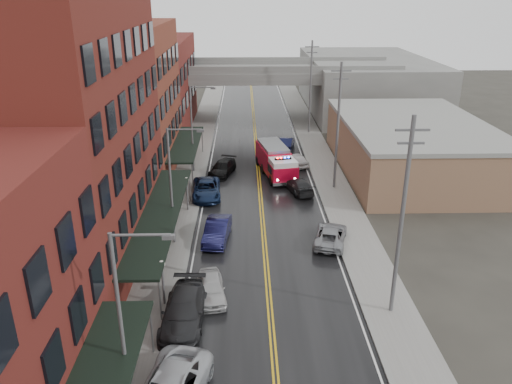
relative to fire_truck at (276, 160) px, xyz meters
name	(u,v)px	position (x,y,z in m)	size (l,w,h in m)	color
road	(262,210)	(-1.78, -8.96, -1.59)	(11.00, 160.00, 0.02)	black
sidewalk_left	(178,210)	(-9.08, -8.96, -1.53)	(3.00, 160.00, 0.15)	slate
sidewalk_right	(345,209)	(5.52, -8.96, -1.53)	(3.00, 160.00, 0.15)	slate
curb_left	(197,210)	(-7.43, -8.96, -1.53)	(0.30, 160.00, 0.15)	gray
curb_right	(326,209)	(3.87, -8.96, -1.53)	(0.30, 160.00, 0.15)	gray
brick_building_b	(67,133)	(-15.08, -15.96, 7.40)	(9.00, 20.00, 18.00)	#5D1918
brick_building_c	(126,101)	(-15.08, 1.54, 5.90)	(9.00, 15.00, 15.00)	brown
brick_building_far	(156,85)	(-15.08, 19.04, 4.40)	(9.00, 20.00, 12.00)	maroon
tan_building	(411,148)	(14.22, 1.04, 0.90)	(14.00, 22.00, 5.00)	#8E684C
right_far_block	(366,83)	(16.22, 31.04, 2.40)	(18.00, 30.00, 8.00)	slate
awning_1	(161,213)	(-9.28, -15.96, 1.39)	(2.60, 18.00, 3.09)	black
awning_2	(186,144)	(-9.27, 1.54, 1.38)	(2.60, 13.00, 3.09)	black
globe_lamp_1	(162,273)	(-8.18, -22.96, 0.71)	(0.44, 0.44, 3.12)	#59595B
globe_lamp_2	(187,186)	(-8.18, -8.96, 0.71)	(0.44, 0.44, 3.12)	#59595B
street_lamp_0	(126,314)	(-8.33, -30.96, 3.58)	(2.64, 0.22, 9.00)	#59595B
street_lamp_1	(174,180)	(-8.33, -14.96, 3.58)	(2.64, 0.22, 9.00)	#59595B
street_lamp_2	(194,124)	(-8.33, 1.04, 3.58)	(2.64, 0.22, 9.00)	#59595B
utility_pole_0	(402,216)	(5.42, -23.96, 4.70)	(1.80, 0.24, 12.00)	#59595B
utility_pole_1	(338,125)	(5.42, -3.96, 4.70)	(1.80, 0.24, 12.00)	#59595B
utility_pole_2	(311,86)	(5.42, 16.04, 4.70)	(1.80, 0.24, 12.00)	#59595B
overpass	(254,80)	(-1.78, 23.04, 4.38)	(40.00, 10.00, 7.50)	slate
fire_truck	(276,160)	(0.00, 0.00, 0.00)	(4.43, 8.44, 2.95)	red
parked_car_left_3	(184,311)	(-6.78, -24.73, -0.76)	(2.35, 5.77, 1.68)	#232325
parked_car_left_4	(211,288)	(-5.38, -22.16, -0.90)	(1.65, 4.09, 1.39)	#B4B4B4
parked_car_left_5	(217,231)	(-5.38, -14.43, -0.81)	(1.68, 4.83, 1.59)	black
parked_car_left_6	(206,189)	(-6.78, -5.76, -0.84)	(2.52, 5.47, 1.52)	#112041
parked_car_left_7	(222,168)	(-5.53, 0.24, -0.90)	(1.97, 4.85, 1.41)	black
parked_car_right_0	(330,235)	(3.22, -15.16, -0.94)	(2.21, 4.79, 1.33)	gray
parked_car_right_1	(299,185)	(1.87, -4.76, -0.94)	(1.86, 4.58, 1.33)	black
parked_car_right_2	(296,159)	(2.36, 2.84, -0.90)	(1.67, 4.14, 1.41)	silver
parked_car_right_3	(286,143)	(1.82, 8.84, -0.85)	(1.58, 4.53, 1.49)	black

